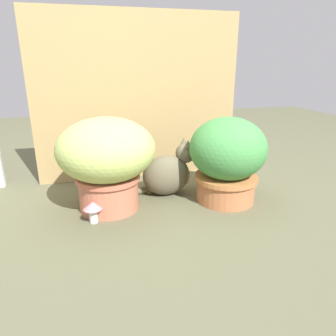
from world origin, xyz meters
TOP-DOWN VIEW (x-y plane):
  - ground_plane at (0.00, 0.00)m, footprint 6.00×6.00m
  - cardboard_backdrop at (0.07, 0.50)m, footprint 1.22×0.03m
  - grass_planter at (-0.16, 0.07)m, footprint 0.46×0.46m
  - leafy_planter at (0.43, 0.01)m, footprint 0.39×0.39m
  - cat at (0.17, 0.17)m, footprint 0.38×0.19m
  - mushroom_ornament_pink at (-0.25, -0.06)m, footprint 0.09×0.09m

SIDE VIEW (x-z plane):
  - ground_plane at x=0.00m, z-range 0.00..0.00m
  - mushroom_ornament_pink at x=-0.25m, z-range 0.02..0.12m
  - cat at x=0.17m, z-range -0.04..0.28m
  - leafy_planter at x=0.43m, z-range 0.01..0.45m
  - grass_planter at x=-0.16m, z-range 0.03..0.49m
  - cardboard_backdrop at x=0.07m, z-range 0.00..0.97m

